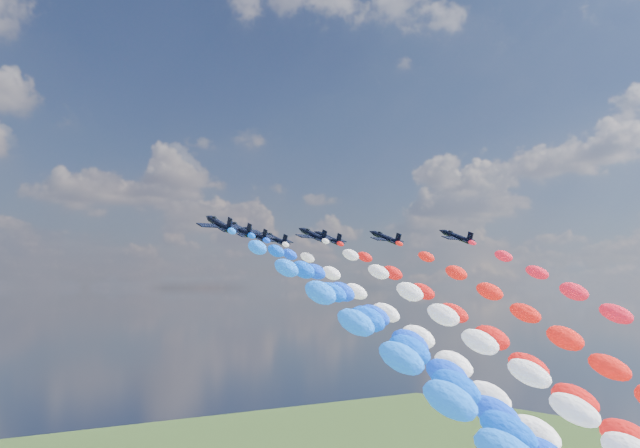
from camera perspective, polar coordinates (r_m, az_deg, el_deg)
jet_0 at (r=130.56m, az=-7.60°, el=0.01°), size 8.37×11.18×5.68m
jet_1 at (r=141.46m, az=-6.09°, el=-0.38°), size 8.47×11.25×5.68m
trail_1 at (r=97.00m, az=11.84°, el=-15.20°), size 5.77×113.08×59.94m
jet_2 at (r=154.80m, az=-4.90°, el=-0.77°), size 8.15×11.02×5.68m
trail_2 at (r=110.49m, az=11.28°, el=-13.92°), size 5.77×113.08×59.94m
jet_3 at (r=156.50m, az=-0.53°, el=-0.84°), size 8.13×11.01×5.68m
trail_3 at (r=115.47m, az=16.96°, el=-13.41°), size 5.77×113.08×59.94m
jet_4 at (r=169.08m, az=-3.41°, el=-1.13°), size 8.52×11.29×5.68m
trail_4 at (r=125.24m, az=11.40°, el=-12.83°), size 5.77×113.08×59.94m
jet_5 at (r=166.22m, az=0.63°, el=-1.07°), size 8.20×11.06×5.68m
trail_5 at (r=125.62m, az=17.09°, el=-12.69°), size 5.77×113.08×59.94m
jet_6 at (r=165.78m, az=4.98°, el=-1.04°), size 8.61×11.35×5.68m
trail_6 at (r=128.81m, az=22.71°, el=-12.33°), size 5.77×113.08×59.94m
jet_7 at (r=164.39m, az=10.26°, el=-0.95°), size 8.05×10.95×5.68m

